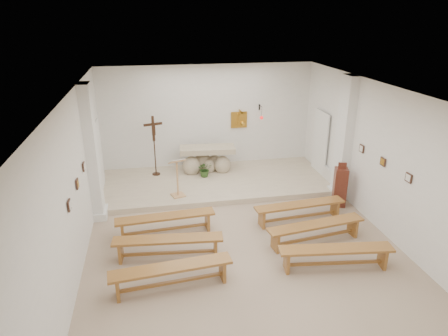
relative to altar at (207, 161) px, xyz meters
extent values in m
cube|color=tan|center=(0.16, -4.29, -0.50)|extent=(7.00, 10.00, 0.00)
cube|color=white|center=(-3.33, -4.29, 1.25)|extent=(0.02, 10.00, 3.50)
cube|color=white|center=(3.65, -4.29, 1.25)|extent=(0.02, 10.00, 3.50)
cube|color=white|center=(0.16, 0.70, 1.25)|extent=(7.00, 0.02, 3.50)
cube|color=silver|center=(0.16, -4.29, 2.99)|extent=(7.00, 10.00, 0.02)
cube|color=beige|center=(0.16, -0.79, -0.43)|extent=(6.98, 3.00, 0.15)
cube|color=white|center=(-3.21, -2.29, 1.25)|extent=(0.26, 0.55, 3.50)
cube|color=white|center=(3.53, -2.29, 1.25)|extent=(0.26, 0.55, 3.50)
cube|color=gold|center=(1.21, 0.67, 1.15)|extent=(0.55, 0.04, 0.55)
cube|color=black|center=(1.91, 0.68, 1.55)|extent=(0.04, 0.02, 0.20)
cylinder|color=black|center=(1.91, 0.53, 1.62)|extent=(0.02, 0.30, 0.02)
cylinder|color=black|center=(1.91, 0.38, 1.45)|extent=(0.01, 0.01, 0.34)
sphere|color=red|center=(1.91, 0.38, 1.26)|extent=(0.11, 0.11, 0.11)
cube|color=#3B231A|center=(-3.31, -5.09, 1.22)|extent=(0.03, 0.20, 0.20)
cube|color=#3B231A|center=(-3.31, -4.09, 1.22)|extent=(0.03, 0.20, 0.20)
cube|color=#3B231A|center=(-3.31, -3.09, 1.22)|extent=(0.03, 0.20, 0.20)
cube|color=#3B231A|center=(3.63, -5.09, 1.22)|extent=(0.03, 0.20, 0.20)
cube|color=#3B231A|center=(3.63, -4.09, 1.22)|extent=(0.03, 0.20, 0.20)
cube|color=#3B231A|center=(3.63, -3.09, 1.22)|extent=(0.03, 0.20, 0.20)
cube|color=silver|center=(-3.27, -1.59, -0.23)|extent=(0.10, 0.85, 0.52)
cube|color=silver|center=(3.59, -1.59, -0.23)|extent=(0.10, 0.85, 0.52)
ellipsoid|color=#BBAD8F|center=(-0.51, -0.10, -0.11)|extent=(0.57, 0.49, 0.65)
ellipsoid|color=#BBAD8F|center=(0.49, -0.16, -0.12)|extent=(0.54, 0.46, 0.61)
ellipsoid|color=#BBAD8F|center=(-0.11, 0.18, -0.09)|extent=(0.61, 0.52, 0.57)
ellipsoid|color=#BBAD8F|center=(0.27, 0.12, -0.14)|extent=(0.50, 0.42, 0.54)
ellipsoid|color=#BBAD8F|center=(0.07, -0.05, -0.17)|extent=(0.42, 0.36, 0.50)
cube|color=#BBAD8F|center=(0.02, 0.00, 0.40)|extent=(1.82, 0.83, 0.17)
cube|color=tan|center=(-1.09, -1.73, -0.33)|extent=(0.44, 0.44, 0.04)
cylinder|color=tan|center=(-1.09, -1.73, 0.15)|extent=(0.05, 0.05, 1.00)
cube|color=tan|center=(-1.08, -1.75, 0.70)|extent=(0.49, 0.41, 0.16)
cube|color=silver|center=(-1.07, -1.79, 0.75)|extent=(0.41, 0.34, 0.13)
cylinder|color=#321F10|center=(-1.65, 0.01, -0.34)|extent=(0.25, 0.25, 0.03)
cylinder|color=#321F10|center=(-1.65, 0.01, 0.23)|extent=(0.04, 0.04, 1.16)
cube|color=#321F10|center=(-1.65, 0.01, 1.18)|extent=(0.08, 0.07, 0.79)
cube|color=#321F10|center=(-1.65, 0.01, 1.32)|extent=(0.57, 0.20, 0.07)
cube|color=#321F10|center=(-1.65, -0.02, 1.15)|extent=(0.11, 0.07, 0.34)
imported|color=#2E5120|center=(-0.13, -0.46, -0.10)|extent=(0.47, 0.41, 0.50)
cube|color=#5D261A|center=(3.26, -2.87, 0.05)|extent=(0.43, 0.43, 1.10)
cube|color=#5D261A|center=(3.26, -2.87, 0.68)|extent=(0.23, 0.11, 0.18)
cube|color=#905E2A|center=(-1.53, -3.52, -0.03)|extent=(2.39, 0.53, 0.05)
cube|color=#905E2A|center=(-2.55, -3.59, -0.27)|extent=(0.09, 0.35, 0.45)
cube|color=#905E2A|center=(-0.51, -3.45, -0.27)|extent=(0.09, 0.35, 0.45)
cube|color=#905E2A|center=(-1.53, -3.52, -0.37)|extent=(1.99, 0.20, 0.05)
cube|color=#905E2A|center=(1.86, -3.52, -0.03)|extent=(2.39, 0.58, 0.05)
cube|color=#905E2A|center=(0.84, -3.61, -0.27)|extent=(0.09, 0.35, 0.45)
cube|color=#905E2A|center=(2.88, -3.43, -0.27)|extent=(0.09, 0.35, 0.45)
cube|color=#905E2A|center=(1.86, -3.52, -0.37)|extent=(1.99, 0.24, 0.05)
cube|color=#905E2A|center=(-1.53, -4.56, -0.03)|extent=(2.40, 0.61, 0.05)
cube|color=#905E2A|center=(-2.55, -4.46, -0.27)|extent=(0.10, 0.35, 0.45)
cube|color=#905E2A|center=(-0.51, -4.66, -0.27)|extent=(0.10, 0.35, 0.45)
cube|color=#905E2A|center=(-1.53, -4.56, -0.37)|extent=(1.99, 0.26, 0.05)
cube|color=#905E2A|center=(1.86, -4.56, -0.03)|extent=(2.40, 0.70, 0.05)
cube|color=#905E2A|center=(0.85, -4.70, -0.27)|extent=(0.11, 0.35, 0.45)
cube|color=#905E2A|center=(2.87, -4.42, -0.27)|extent=(0.11, 0.35, 0.45)
cube|color=#905E2A|center=(1.86, -4.56, -0.37)|extent=(1.98, 0.34, 0.05)
cube|color=#905E2A|center=(-1.53, -5.60, -0.03)|extent=(2.39, 0.60, 0.05)
cube|color=#905E2A|center=(-2.55, -5.69, -0.27)|extent=(0.10, 0.35, 0.45)
cube|color=#905E2A|center=(-0.51, -5.50, -0.27)|extent=(0.10, 0.35, 0.45)
cube|color=#905E2A|center=(-1.53, -5.60, -0.37)|extent=(1.99, 0.25, 0.05)
cube|color=#905E2A|center=(1.86, -5.60, -0.03)|extent=(2.40, 0.66, 0.05)
cube|color=#905E2A|center=(0.85, -5.47, -0.27)|extent=(0.11, 0.35, 0.45)
cube|color=#905E2A|center=(2.88, -5.72, -0.27)|extent=(0.11, 0.35, 0.45)
cube|color=#905E2A|center=(1.86, -5.60, -0.37)|extent=(1.99, 0.31, 0.05)
camera|label=1|loc=(-1.74, -12.09, 4.54)|focal=32.00mm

